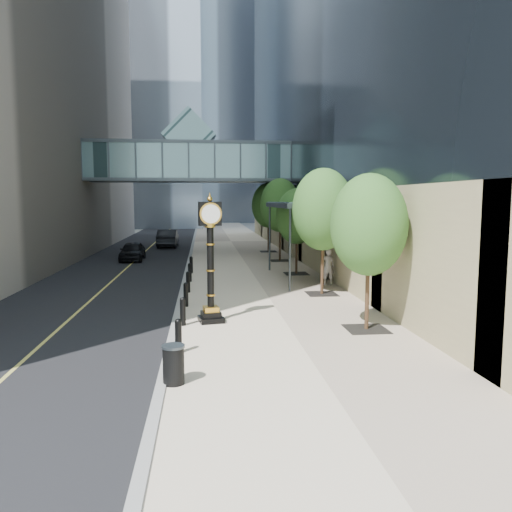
{
  "coord_description": "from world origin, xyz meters",
  "views": [
    {
      "loc": [
        -1.95,
        -13.27,
        4.5
      ],
      "look_at": [
        -0.01,
        5.02,
        2.42
      ],
      "focal_mm": 35.0,
      "sensor_mm": 36.0,
      "label": 1
    }
  ],
  "objects_px": {
    "street_clock": "(211,268)",
    "car_far": "(168,238)",
    "trash_bin": "(174,366)",
    "pedestrian": "(328,267)",
    "car_near": "(132,251)"
  },
  "relations": [
    {
      "from": "trash_bin",
      "to": "pedestrian",
      "type": "xyz_separation_m",
      "value": [
        7.2,
        13.41,
        0.51
      ]
    },
    {
      "from": "trash_bin",
      "to": "street_clock",
      "type": "bearing_deg",
      "value": 80.71
    },
    {
      "from": "pedestrian",
      "to": "trash_bin",
      "type": "bearing_deg",
      "value": 60.39
    },
    {
      "from": "street_clock",
      "to": "car_near",
      "type": "relative_size",
      "value": 1.11
    },
    {
      "from": "street_clock",
      "to": "car_near",
      "type": "distance_m",
      "value": 20.31
    },
    {
      "from": "street_clock",
      "to": "car_far",
      "type": "height_order",
      "value": "street_clock"
    },
    {
      "from": "pedestrian",
      "to": "car_far",
      "type": "distance_m",
      "value": 24.82
    },
    {
      "from": "trash_bin",
      "to": "pedestrian",
      "type": "bearing_deg",
      "value": 61.77
    },
    {
      "from": "street_clock",
      "to": "trash_bin",
      "type": "distance_m",
      "value": 6.37
    },
    {
      "from": "pedestrian",
      "to": "car_far",
      "type": "xyz_separation_m",
      "value": [
        -9.8,
        22.8,
        -0.17
      ]
    },
    {
      "from": "street_clock",
      "to": "trash_bin",
      "type": "xyz_separation_m",
      "value": [
        -1.0,
        -6.1,
        -1.53
      ]
    },
    {
      "from": "trash_bin",
      "to": "car_far",
      "type": "distance_m",
      "value": 36.31
    },
    {
      "from": "car_far",
      "to": "car_near",
      "type": "bearing_deg",
      "value": 80.6
    },
    {
      "from": "street_clock",
      "to": "pedestrian",
      "type": "height_order",
      "value": "street_clock"
    },
    {
      "from": "pedestrian",
      "to": "car_near",
      "type": "distance_m",
      "value": 16.89
    }
  ]
}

